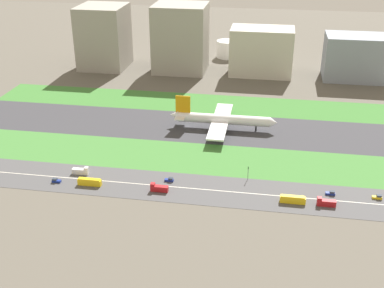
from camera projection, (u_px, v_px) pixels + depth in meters
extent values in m
plane|color=#5B564C|center=(187.00, 126.00, 304.95)|extent=(800.00, 800.00, 0.00)
cube|color=#38383D|center=(187.00, 126.00, 304.93)|extent=(280.00, 46.00, 0.10)
cube|color=#3D7A33|center=(198.00, 103.00, 341.38)|extent=(280.00, 36.00, 0.10)
cube|color=#427F38|center=(174.00, 156.00, 268.48)|extent=(280.00, 36.00, 0.10)
cube|color=#4C4C4F|center=(162.00, 186.00, 240.03)|extent=(280.00, 28.00, 0.10)
cube|color=silver|center=(162.00, 186.00, 240.00)|extent=(266.00, 0.50, 0.01)
cylinder|color=white|center=(224.00, 119.00, 298.93)|extent=(56.00, 6.00, 6.00)
cone|color=white|center=(274.00, 123.00, 294.50)|extent=(4.00, 5.70, 5.70)
cone|color=white|center=(174.00, 115.00, 303.08)|extent=(5.00, 5.40, 5.40)
cube|color=orange|center=(183.00, 105.00, 299.15)|extent=(9.00, 0.80, 11.00)
cube|color=white|center=(181.00, 115.00, 302.33)|extent=(6.00, 16.00, 0.60)
cube|color=white|center=(223.00, 112.00, 313.08)|extent=(10.00, 26.00, 1.00)
cylinder|color=gray|center=(224.00, 119.00, 308.55)|extent=(5.00, 3.20, 3.20)
cube|color=white|center=(217.00, 131.00, 286.41)|extent=(10.00, 26.00, 1.00)
cylinder|color=gray|center=(220.00, 130.00, 292.55)|extent=(5.00, 3.20, 3.20)
cylinder|color=black|center=(256.00, 128.00, 298.03)|extent=(1.00, 1.00, 3.20)
cylinder|color=black|center=(218.00, 124.00, 304.62)|extent=(1.00, 1.00, 3.20)
cylinder|color=black|center=(216.00, 128.00, 298.40)|extent=(1.00, 1.00, 3.20)
cube|color=yellow|center=(90.00, 182.00, 240.02)|extent=(11.60, 2.50, 3.00)
cube|color=yellow|center=(89.00, 179.00, 239.27)|extent=(10.80, 2.30, 0.50)
cube|color=navy|center=(169.00, 180.00, 243.81)|extent=(4.40, 1.80, 1.10)
cube|color=#333D4C|center=(171.00, 179.00, 243.26)|extent=(2.20, 1.66, 0.90)
cube|color=silver|center=(81.00, 171.00, 250.20)|extent=(8.40, 2.50, 2.80)
cube|color=silver|center=(86.00, 168.00, 248.86)|extent=(2.00, 2.30, 1.20)
cube|color=navy|center=(330.00, 194.00, 232.40)|extent=(4.40, 1.80, 1.10)
cube|color=#333D4C|center=(332.00, 192.00, 231.85)|extent=(2.20, 1.66, 0.90)
cube|color=#B2191E|center=(326.00, 203.00, 223.53)|extent=(8.40, 2.50, 2.80)
cube|color=#B2191E|center=(320.00, 199.00, 223.13)|extent=(2.00, 2.30, 1.20)
cube|color=#B2191E|center=(159.00, 189.00, 234.94)|extent=(8.40, 2.50, 2.80)
cube|color=#B2191E|center=(153.00, 184.00, 234.54)|extent=(2.00, 2.30, 1.20)
cube|color=yellow|center=(377.00, 198.00, 229.28)|extent=(4.40, 1.80, 1.10)
cube|color=#333D4C|center=(379.00, 196.00, 228.73)|extent=(2.20, 1.66, 0.90)
cube|color=navy|center=(57.00, 181.00, 242.95)|extent=(4.40, 1.80, 1.10)
cube|color=#333D4C|center=(55.00, 179.00, 242.64)|extent=(2.20, 1.66, 0.90)
cube|color=yellow|center=(293.00, 200.00, 225.69)|extent=(11.60, 2.50, 3.00)
cube|color=yellow|center=(293.00, 197.00, 224.95)|extent=(10.80, 2.30, 0.50)
cylinder|color=#4C4C51|center=(248.00, 174.00, 244.23)|extent=(0.24, 0.24, 6.00)
cube|color=black|center=(248.00, 168.00, 242.67)|extent=(0.36, 0.36, 1.20)
sphere|color=#19D826|center=(248.00, 167.00, 242.36)|extent=(0.24, 0.24, 0.24)
cube|color=#9E998E|center=(104.00, 37.00, 408.65)|extent=(37.16, 39.83, 50.49)
cube|color=#9E998E|center=(181.00, 38.00, 398.47)|extent=(41.68, 37.17, 53.43)
cube|color=beige|center=(261.00, 51.00, 392.40)|extent=(49.10, 28.90, 37.11)
cube|color=gray|center=(355.00, 57.00, 382.40)|extent=(46.84, 31.01, 34.17)
cylinder|color=silver|center=(227.00, 49.00, 441.84)|extent=(19.08, 19.08, 14.88)
cylinder|color=silver|center=(261.00, 51.00, 437.73)|extent=(24.89, 24.89, 13.44)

